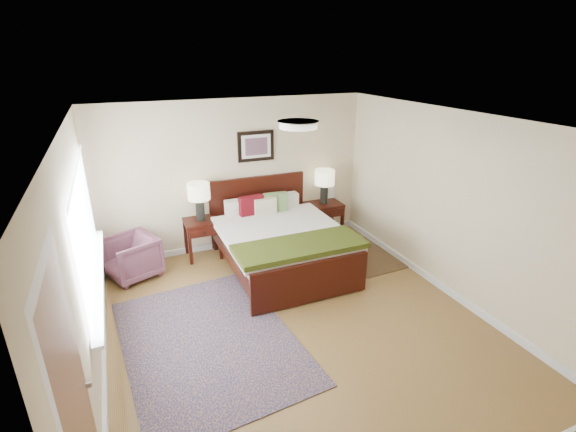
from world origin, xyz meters
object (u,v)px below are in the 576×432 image
(rug_persian, at_px, (209,340))
(nightstand_right, at_px, (324,216))
(bed, at_px, (280,235))
(armchair, at_px, (132,257))
(lamp_right, at_px, (325,180))
(lamp_left, at_px, (199,194))
(nightstand_left, at_px, (202,228))

(rug_persian, bearing_deg, nightstand_right, 34.58)
(bed, bearing_deg, armchair, 164.83)
(nightstand_right, height_order, lamp_right, lamp_right)
(bed, relative_size, lamp_left, 3.60)
(lamp_left, xyz_separation_m, armchair, (-1.12, -0.27, -0.76))
(lamp_right, bearing_deg, bed, -144.40)
(nightstand_left, distance_m, nightstand_right, 2.23)
(lamp_right, bearing_deg, nightstand_right, -90.00)
(bed, bearing_deg, nightstand_right, 35.20)
(bed, xyz_separation_m, nightstand_right, (1.19, 0.84, -0.17))
(nightstand_right, distance_m, lamp_left, 2.33)
(nightstand_left, bearing_deg, bed, -38.87)
(lamp_right, bearing_deg, armchair, -175.38)
(nightstand_right, bearing_deg, armchair, -175.59)
(bed, distance_m, rug_persian, 2.05)
(lamp_left, relative_size, lamp_right, 1.00)
(lamp_left, distance_m, lamp_right, 2.22)
(bed, distance_m, lamp_left, 1.44)
(lamp_right, distance_m, rug_persian, 3.59)
(armchair, bearing_deg, nightstand_right, 72.27)
(nightstand_right, bearing_deg, lamp_right, 90.00)
(armchair, height_order, rug_persian, armchair)
(bed, height_order, rug_persian, bed)
(nightstand_left, bearing_deg, lamp_right, 0.56)
(nightstand_right, height_order, lamp_left, lamp_left)
(nightstand_left, relative_size, armchair, 0.92)
(lamp_right, bearing_deg, nightstand_left, -179.44)
(bed, height_order, armchair, bed)
(lamp_right, relative_size, armchair, 0.87)
(bed, height_order, lamp_left, lamp_left)
(nightstand_right, xyz_separation_m, lamp_left, (-2.22, 0.01, 0.70))
(lamp_right, distance_m, armchair, 3.43)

